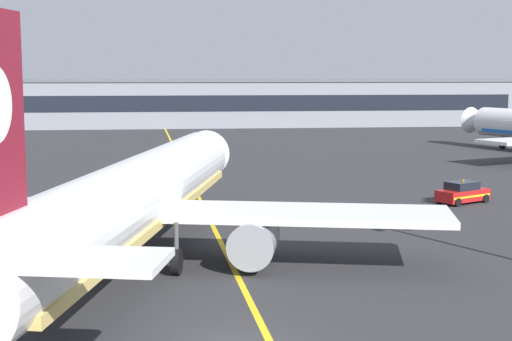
% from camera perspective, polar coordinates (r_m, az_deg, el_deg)
% --- Properties ---
extents(taxiway_centreline, '(7.37, 179.87, 0.01)m').
position_cam_1_polar(taxiway_centreline, '(56.53, -4.15, -2.51)').
color(taxiway_centreline, yellow).
rests_on(taxiway_centreline, ground).
extents(airliner_foreground, '(32.25, 41.05, 11.65)m').
position_cam_1_polar(airliner_foreground, '(38.56, -9.30, -2.15)').
color(airliner_foreground, white).
rests_on(airliner_foreground, ground).
extents(service_car_fourth, '(4.56, 3.54, 1.79)m').
position_cam_1_polar(service_car_fourth, '(58.53, 15.43, -1.66)').
color(service_car_fourth, red).
rests_on(service_car_fourth, ground).
extents(safety_cone_by_nose_gear, '(0.44, 0.44, 0.55)m').
position_cam_1_polar(safety_cone_by_nose_gear, '(54.87, -8.33, -2.60)').
color(safety_cone_by_nose_gear, orange).
rests_on(safety_cone_by_nose_gear, ground).
extents(terminal_building, '(122.11, 12.40, 8.59)m').
position_cam_1_polar(terminal_building, '(138.88, -4.99, 5.12)').
color(terminal_building, gray).
rests_on(terminal_building, ground).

